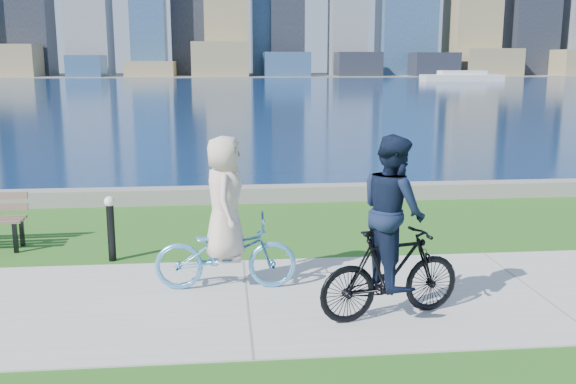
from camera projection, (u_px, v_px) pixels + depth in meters
name	position (u px, v px, depth m)	size (l,w,h in m)	color
ground	(247.00, 301.00, 8.59)	(320.00, 320.00, 0.00)	#215516
concrete_path	(247.00, 301.00, 8.59)	(80.00, 3.50, 0.02)	#A6A6A1
seawall	(237.00, 194.00, 14.60)	(90.00, 0.50, 0.35)	slate
bay_water	(225.00, 87.00, 78.76)	(320.00, 131.00, 0.01)	#0B224A
far_shore	(224.00, 75.00, 135.28)	(320.00, 30.00, 0.12)	slate
ferry_far	(462.00, 77.00, 97.89)	(12.27, 3.51, 1.67)	silver
bollard_lamp	(111.00, 224.00, 10.23)	(0.17, 0.17, 1.06)	black
cyclist_woman	(225.00, 233.00, 8.90)	(0.75, 2.00, 2.16)	#5AA5DB
cyclist_man	(392.00, 243.00, 7.84)	(0.98, 1.97, 2.29)	black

